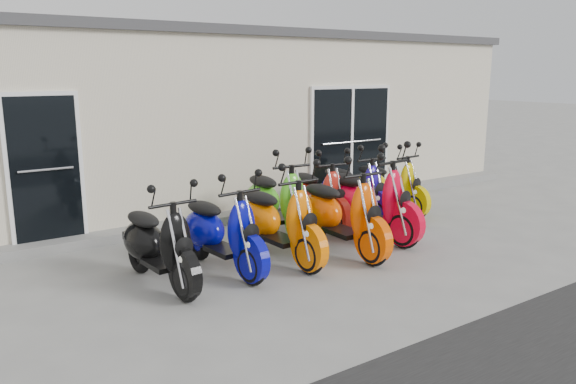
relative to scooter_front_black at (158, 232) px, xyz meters
name	(u,v)px	position (x,y,z in m)	size (l,w,h in m)	color
ground	(311,248)	(2.43, 0.17, -0.69)	(80.00, 80.00, 0.00)	gray
building	(170,117)	(2.43, 5.37, 0.91)	(14.00, 6.00, 3.20)	beige
roof_cap	(166,38)	(2.43, 5.37, 2.59)	(14.20, 6.20, 0.16)	#3F3F42
front_step	(243,215)	(2.43, 2.19, -0.62)	(14.00, 0.40, 0.15)	gray
door_left	(45,165)	(-0.77, 2.34, 0.57)	(1.07, 0.08, 2.22)	black
door_right	(351,138)	(5.03, 2.34, 0.57)	(2.02, 0.08, 2.22)	black
scooter_front_black	(158,232)	(0.00, 0.00, 0.00)	(0.68, 1.87, 1.38)	black
scooter_front_blue	(221,220)	(0.87, 0.03, 0.01)	(0.69, 1.91, 1.41)	#070895
scooter_front_orange_a	(278,209)	(1.72, -0.03, 0.05)	(0.72, 1.99, 1.47)	#FC6D00
scooter_front_orange_b	(341,202)	(2.66, -0.24, 0.06)	(0.74, 2.04, 1.51)	#F04D00
scooter_front_red	(367,189)	(3.46, 0.10, 0.10)	(0.77, 2.13, 1.57)	red
scooter_back_green	(276,191)	(2.34, 0.96, 0.05)	(0.73, 2.01, 1.49)	#52D425
scooter_back_red	(318,187)	(3.21, 1.02, 0.01)	(0.69, 1.89, 1.40)	red
scooter_back_blue	(354,181)	(3.98, 1.00, 0.02)	(0.70, 1.93, 1.43)	#1F0E8F
scooter_back_yellow	(389,177)	(4.86, 1.05, -0.01)	(0.67, 1.84, 1.36)	#D3B700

